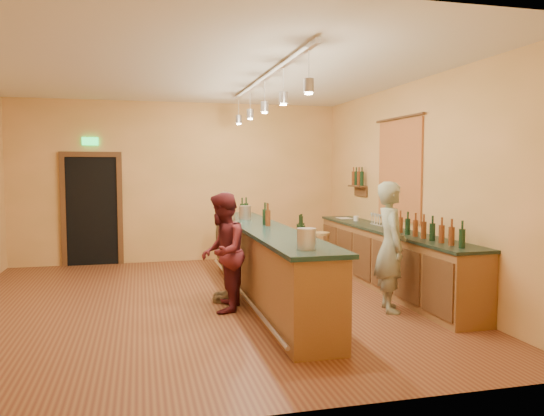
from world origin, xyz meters
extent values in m
plane|color=#602A1B|center=(0.00, 0.00, 0.00)|extent=(7.00, 7.00, 0.00)
cube|color=silver|center=(0.00, 0.00, 3.20)|extent=(6.50, 7.00, 0.02)
cube|color=#B38B43|center=(0.00, 3.50, 1.60)|extent=(6.50, 0.02, 3.20)
cube|color=#B38B43|center=(0.00, -3.50, 1.60)|extent=(6.50, 0.02, 3.20)
cube|color=#B38B43|center=(3.25, 0.00, 1.60)|extent=(0.02, 7.00, 3.20)
cube|color=black|center=(-1.70, 3.48, 1.05)|extent=(0.95, 0.06, 2.10)
cube|color=#482E15|center=(-2.22, 3.46, 1.05)|extent=(0.10, 0.08, 2.10)
cube|color=#482E15|center=(-1.18, 3.46, 1.05)|extent=(0.10, 0.08, 2.10)
cube|color=#482E15|center=(-1.70, 3.46, 2.15)|extent=(1.15, 0.08, 0.10)
cube|color=#19E54C|center=(-1.70, 3.45, 2.40)|extent=(0.30, 0.04, 0.15)
cube|color=maroon|center=(3.23, 0.40, 1.85)|extent=(0.03, 1.40, 1.60)
cube|color=#482E15|center=(3.16, 1.90, 1.55)|extent=(0.16, 0.55, 0.03)
cube|color=#482E15|center=(3.23, 1.90, 1.45)|extent=(0.03, 0.55, 0.18)
cube|color=brown|center=(2.97, 0.20, 0.45)|extent=(0.55, 4.50, 0.90)
cube|color=black|center=(2.97, 0.20, 0.92)|extent=(0.60, 4.55, 0.04)
cylinder|color=silver|center=(2.97, 1.50, 0.99)|extent=(0.09, 0.09, 0.09)
cube|color=silver|center=(2.94, 2.00, 0.95)|extent=(0.22, 0.30, 0.01)
cube|color=brown|center=(0.93, 0.00, 0.50)|extent=(0.60, 5.00, 1.00)
cube|color=#142E2B|center=(0.93, 0.00, 1.02)|extent=(0.70, 5.10, 0.05)
cylinder|color=silver|center=(0.57, 0.00, 0.15)|extent=(0.05, 5.00, 0.05)
cylinder|color=silver|center=(0.88, -2.10, 1.16)|extent=(0.20, 0.20, 0.22)
cylinder|color=silver|center=(0.88, 1.20, 1.16)|extent=(0.20, 0.20, 0.22)
cube|color=silver|center=(0.93, 0.00, 3.14)|extent=(0.06, 4.60, 0.05)
cylinder|color=silver|center=(0.93, -2.00, 2.95)|extent=(0.01, 0.01, 0.35)
cylinder|color=#A5A5AD|center=(0.93, -2.00, 2.75)|extent=(0.11, 0.11, 0.14)
cylinder|color=#FFEABF|center=(0.93, -2.00, 2.67)|extent=(0.08, 0.08, 0.02)
cylinder|color=silver|center=(0.93, -1.00, 2.95)|extent=(0.01, 0.01, 0.35)
cylinder|color=#A5A5AD|center=(0.93, -1.00, 2.75)|extent=(0.11, 0.11, 0.14)
cylinder|color=#FFEABF|center=(0.93, -1.00, 2.67)|extent=(0.08, 0.08, 0.02)
cylinder|color=silver|center=(0.93, 0.00, 2.95)|extent=(0.01, 0.01, 0.35)
cylinder|color=#A5A5AD|center=(0.93, 0.00, 2.75)|extent=(0.11, 0.11, 0.14)
cylinder|color=#FFEABF|center=(0.93, 0.00, 2.67)|extent=(0.08, 0.08, 0.02)
cylinder|color=silver|center=(0.93, 1.00, 2.95)|extent=(0.01, 0.01, 0.35)
cylinder|color=#A5A5AD|center=(0.93, 1.00, 2.75)|extent=(0.11, 0.11, 0.14)
cylinder|color=#FFEABF|center=(0.93, 1.00, 2.67)|extent=(0.08, 0.08, 0.02)
cylinder|color=silver|center=(0.93, 2.00, 2.95)|extent=(0.01, 0.01, 0.35)
cylinder|color=#A5A5AD|center=(0.93, 2.00, 2.75)|extent=(0.11, 0.11, 0.14)
cylinder|color=#FFEABF|center=(0.93, 2.00, 2.67)|extent=(0.08, 0.08, 0.02)
imported|color=gray|center=(2.41, -0.98, 0.86)|extent=(0.54, 0.70, 1.72)
imported|color=#59191E|center=(0.25, -0.46, 0.79)|extent=(0.79, 0.90, 1.57)
imported|color=#997A51|center=(0.38, 0.09, 0.78)|extent=(0.57, 0.98, 1.57)
cylinder|color=olive|center=(2.27, 1.49, 0.73)|extent=(0.37, 0.37, 0.04)
cylinder|color=olive|center=(2.41, 1.49, 0.36)|extent=(0.04, 0.04, 0.71)
cylinder|color=olive|center=(2.20, 1.61, 0.36)|extent=(0.04, 0.04, 0.71)
cylinder|color=olive|center=(2.20, 1.37, 0.36)|extent=(0.04, 0.04, 0.71)
camera|label=1|loc=(-0.79, -7.32, 1.90)|focal=35.00mm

